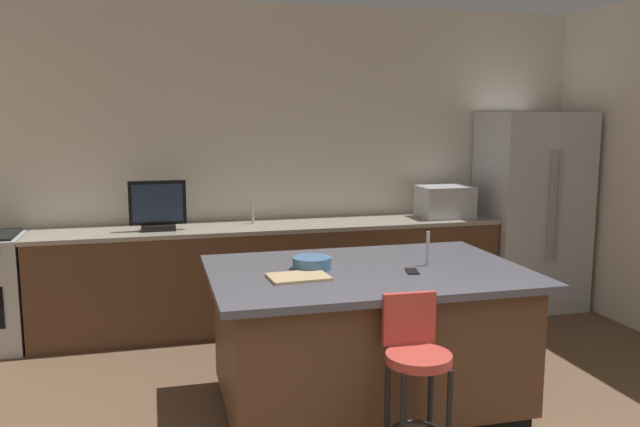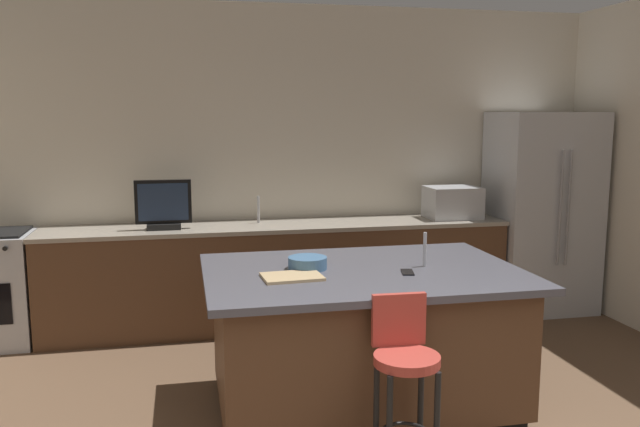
% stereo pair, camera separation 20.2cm
% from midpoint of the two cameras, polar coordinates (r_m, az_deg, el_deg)
% --- Properties ---
extents(wall_back, '(6.36, 0.12, 2.85)m').
position_cam_midpoint_polar(wall_back, '(6.03, -4.72, 4.45)').
color(wall_back, beige).
rests_on(wall_back, ground_plane).
extents(counter_back, '(4.08, 0.62, 0.91)m').
position_cam_midpoint_polar(counter_back, '(5.79, -4.99, -5.41)').
color(counter_back, brown).
rests_on(counter_back, ground_plane).
extents(kitchen_island, '(1.96, 1.34, 0.91)m').
position_cam_midpoint_polar(kitchen_island, '(4.20, 2.71, -10.84)').
color(kitchen_island, black).
rests_on(kitchen_island, ground_plane).
extents(refrigerator, '(0.93, 0.73, 1.89)m').
position_cam_midpoint_polar(refrigerator, '(6.55, 17.24, 0.21)').
color(refrigerator, '#B7BABF').
rests_on(refrigerator, ground_plane).
extents(microwave, '(0.48, 0.36, 0.29)m').
position_cam_midpoint_polar(microwave, '(6.15, 10.00, 1.03)').
color(microwave, '#B7BABF').
rests_on(microwave, counter_back).
extents(tv_monitor, '(0.46, 0.16, 0.42)m').
position_cam_midpoint_polar(tv_monitor, '(5.55, -15.10, 0.51)').
color(tv_monitor, black).
rests_on(tv_monitor, counter_back).
extents(sink_faucet_back, '(0.02, 0.02, 0.24)m').
position_cam_midpoint_polar(sink_faucet_back, '(5.75, -6.94, 0.31)').
color(sink_faucet_back, '#B2B2B7').
rests_on(sink_faucet_back, counter_back).
extents(sink_faucet_island, '(0.02, 0.02, 0.22)m').
position_cam_midpoint_polar(sink_faucet_island, '(4.18, 8.10, -3.07)').
color(sink_faucet_island, '#B2B2B7').
rests_on(sink_faucet_island, kitchen_island).
extents(bar_stool_center, '(0.34, 0.34, 0.94)m').
position_cam_midpoint_polar(bar_stool_center, '(3.46, 6.75, -13.53)').
color(bar_stool_center, '#B23D33').
rests_on(bar_stool_center, ground_plane).
extents(fruit_bowl, '(0.24, 0.24, 0.08)m').
position_cam_midpoint_polar(fruit_bowl, '(4.06, -2.14, -4.39)').
color(fruit_bowl, '#3F668C').
rests_on(fruit_bowl, kitchen_island).
extents(cell_phone, '(0.10, 0.16, 0.01)m').
position_cam_midpoint_polar(cell_phone, '(4.02, 6.68, -5.07)').
color(cell_phone, black).
rests_on(cell_phone, kitchen_island).
extents(cutting_board, '(0.36, 0.27, 0.02)m').
position_cam_midpoint_polar(cutting_board, '(3.84, -3.42, -5.60)').
color(cutting_board, tan).
rests_on(cutting_board, kitchen_island).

